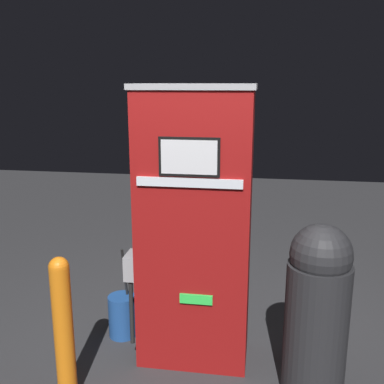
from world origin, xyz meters
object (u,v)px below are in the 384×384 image
object	(u,v)px
gas_pump	(194,229)
safety_bollard	(63,326)
trash_bin	(317,310)
squeegee_bucket	(122,315)

from	to	relation	value
gas_pump	safety_bollard	bearing A→B (deg)	-141.35
gas_pump	trash_bin	distance (m)	1.01
trash_bin	gas_pump	bearing A→B (deg)	161.17
gas_pump	trash_bin	bearing A→B (deg)	-18.83
gas_pump	squeegee_bucket	xyz separation A→B (m)	(-0.64, 0.18, -0.86)
gas_pump	safety_bollard	distance (m)	1.11
safety_bollard	squeegee_bucket	world-z (taller)	safety_bollard
gas_pump	trash_bin	size ratio (longest dim) A/B	1.71
gas_pump	trash_bin	world-z (taller)	gas_pump
safety_bollard	trash_bin	world-z (taller)	trash_bin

